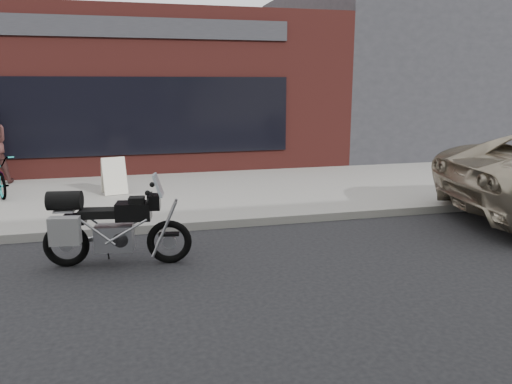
% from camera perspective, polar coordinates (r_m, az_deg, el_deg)
% --- Properties ---
extents(ground, '(120.00, 120.00, 0.00)m').
position_cam_1_polar(ground, '(5.26, 1.37, -16.57)').
color(ground, black).
rests_on(ground, ground).
extents(near_sidewalk, '(44.00, 6.00, 0.15)m').
position_cam_1_polar(near_sidewalk, '(11.76, -7.81, 0.13)').
color(near_sidewalk, gray).
rests_on(near_sidewalk, ground).
extents(storefront, '(14.00, 10.07, 4.50)m').
position_cam_1_polar(storefront, '(18.43, -16.87, 10.93)').
color(storefront, '#5A211D').
rests_on(storefront, ground).
extents(neighbour_building, '(10.00, 10.00, 6.00)m').
position_cam_1_polar(neighbour_building, '(21.59, 17.64, 13.02)').
color(neighbour_building, '#28292E').
rests_on(neighbour_building, ground).
extents(motorcycle, '(2.07, 0.69, 1.31)m').
position_cam_1_polar(motorcycle, '(7.31, -16.67, -3.86)').
color(motorcycle, black).
rests_on(motorcycle, ground).
extents(sandwich_sign, '(0.59, 0.56, 0.80)m').
position_cam_1_polar(sandwich_sign, '(11.41, -15.94, 1.84)').
color(sandwich_sign, silver).
rests_on(sandwich_sign, near_sidewalk).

